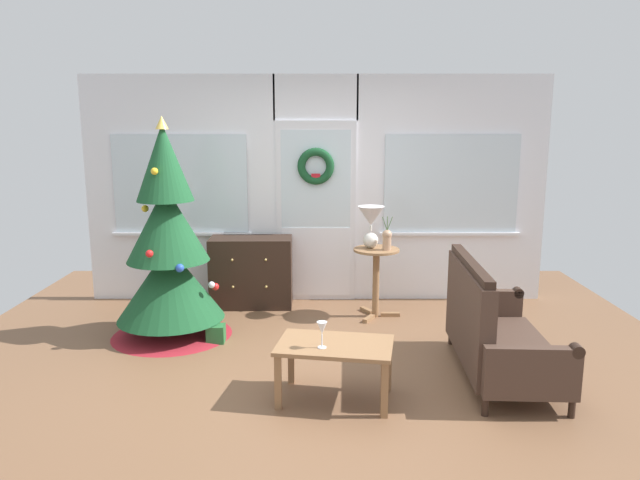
# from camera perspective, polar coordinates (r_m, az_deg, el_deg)

# --- Properties ---
(ground_plane) EXTENTS (6.76, 6.76, 0.00)m
(ground_plane) POSITION_cam_1_polar(r_m,az_deg,el_deg) (5.06, -0.58, -12.41)
(ground_plane) COLOR brown
(back_wall_with_door) EXTENTS (5.20, 0.19, 2.55)m
(back_wall_with_door) POSITION_cam_1_polar(r_m,az_deg,el_deg) (6.76, -0.43, 4.88)
(back_wall_with_door) COLOR white
(back_wall_with_door) RESTS_ON ground
(christmas_tree) EXTENTS (1.15, 1.15, 2.09)m
(christmas_tree) POSITION_cam_1_polar(r_m,az_deg,el_deg) (5.80, -14.37, -1.36)
(christmas_tree) COLOR #4C331E
(christmas_tree) RESTS_ON ground
(dresser_cabinet) EXTENTS (0.91, 0.45, 0.78)m
(dresser_cabinet) POSITION_cam_1_polar(r_m,az_deg,el_deg) (6.68, -6.64, -3.07)
(dresser_cabinet) COLOR black
(dresser_cabinet) RESTS_ON ground
(settee_sofa) EXTENTS (0.78, 1.53, 0.96)m
(settee_sofa) POSITION_cam_1_polar(r_m,az_deg,el_deg) (5.03, 16.10, -8.41)
(settee_sofa) COLOR black
(settee_sofa) RESTS_ON ground
(side_table) EXTENTS (0.50, 0.48, 0.74)m
(side_table) POSITION_cam_1_polar(r_m,az_deg,el_deg) (6.26, 5.37, -2.77)
(side_table) COLOR #8E6642
(side_table) RESTS_ON ground
(table_lamp) EXTENTS (0.28, 0.28, 0.44)m
(table_lamp) POSITION_cam_1_polar(r_m,az_deg,el_deg) (6.19, 4.87, 1.82)
(table_lamp) COLOR silver
(table_lamp) RESTS_ON side_table
(flower_vase) EXTENTS (0.11, 0.10, 0.35)m
(flower_vase) POSITION_cam_1_polar(r_m,az_deg,el_deg) (6.14, 6.41, 0.12)
(flower_vase) COLOR tan
(flower_vase) RESTS_ON side_table
(coffee_table) EXTENTS (0.92, 0.65, 0.44)m
(coffee_table) POSITION_cam_1_polar(r_m,az_deg,el_deg) (4.45, 1.41, -10.69)
(coffee_table) COLOR #8E6642
(coffee_table) RESTS_ON ground
(wine_glass) EXTENTS (0.08, 0.08, 0.20)m
(wine_glass) POSITION_cam_1_polar(r_m,az_deg,el_deg) (4.29, 0.16, -8.53)
(wine_glass) COLOR silver
(wine_glass) RESTS_ON coffee_table
(gift_box) EXTENTS (0.17, 0.15, 0.17)m
(gift_box) POSITION_cam_1_polar(r_m,az_deg,el_deg) (5.72, -9.99, -8.83)
(gift_box) COLOR #266633
(gift_box) RESTS_ON ground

